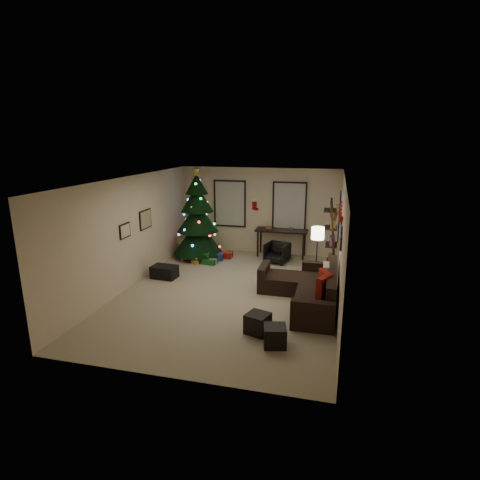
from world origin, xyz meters
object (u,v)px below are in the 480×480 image
(christmas_tree, at_px, (198,221))
(desk, at_px, (282,233))
(bookshelf, at_px, (332,240))
(sofa, at_px, (308,290))
(desk_chair, at_px, (277,253))

(christmas_tree, relative_size, desk, 1.77)
(christmas_tree, bearing_deg, bookshelf, -9.89)
(sofa, height_order, bookshelf, bookshelf)
(bookshelf, bearing_deg, christmas_tree, 170.11)
(christmas_tree, xyz_separation_m, sofa, (3.54, -2.56, -0.89))
(sofa, height_order, desk, desk)
(bookshelf, bearing_deg, desk_chair, 153.13)
(desk, height_order, desk_chair, desk)
(sofa, xyz_separation_m, desk_chair, (-1.11, 2.65, 0.02))
(christmas_tree, bearing_deg, desk_chair, 2.23)
(christmas_tree, distance_m, desk_chair, 2.58)
(desk, distance_m, desk_chair, 0.79)
(christmas_tree, bearing_deg, desk, 16.86)
(desk, bearing_deg, desk_chair, -92.29)
(sofa, xyz_separation_m, desk, (-1.09, 3.30, 0.48))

